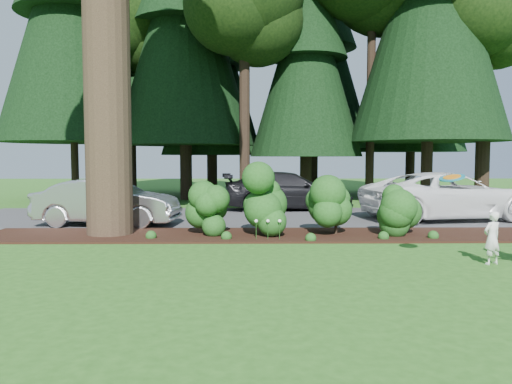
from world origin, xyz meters
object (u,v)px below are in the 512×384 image
Objects in this scene: car_white_suv at (448,196)px; frisbee at (452,178)px; car_dark_suv at (288,191)px; car_silver_wagon at (108,202)px; child at (492,238)px.

car_white_suv is 11.90× the size of frisbee.
frisbee reaches higher than car_white_suv.
car_dark_suv is at bearing 48.12° from car_white_suv.
car_silver_wagon is 7.51m from car_dark_suv.
car_silver_wagon reaches higher than child.
frisbee is at bearing -119.81° from car_silver_wagon.
car_silver_wagon is 4.09× the size of child.
child is (-1.89, -6.96, -0.30)m from car_white_suv.
car_dark_suv is 4.90× the size of child.
car_silver_wagon is at bearing 145.00° from frisbee.
frisbee is (-0.92, -0.19, 1.22)m from child.
child is (9.28, -5.66, -0.22)m from car_silver_wagon.
child is (3.31, -10.23, -0.26)m from car_dark_suv.
car_white_suv is at bearing -127.16° from car_dark_suv.
car_dark_suv is (-5.20, 3.27, -0.04)m from car_white_suv.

